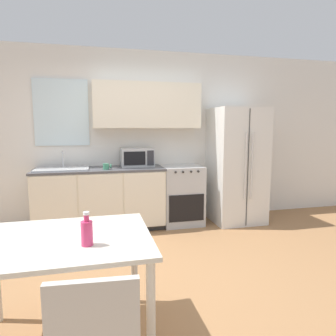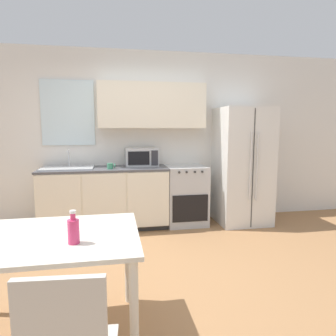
{
  "view_description": "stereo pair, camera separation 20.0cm",
  "coord_description": "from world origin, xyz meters",
  "px_view_note": "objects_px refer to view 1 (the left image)",
  "views": [
    {
      "loc": [
        -0.49,
        -2.84,
        1.51
      ],
      "look_at": [
        0.32,
        0.48,
        1.05
      ],
      "focal_mm": 32.0,
      "sensor_mm": 36.0,
      "label": 1
    },
    {
      "loc": [
        -0.3,
        -2.89,
        1.51
      ],
      "look_at": [
        0.32,
        0.48,
        1.05
      ],
      "focal_mm": 32.0,
      "sensor_mm": 36.0,
      "label": 2
    }
  ],
  "objects_px": {
    "oven_range": "(181,195)",
    "dining_table": "(62,253)",
    "refrigerator": "(236,165)",
    "drink_bottle": "(87,232)",
    "coffee_mug": "(107,166)",
    "microwave": "(137,157)"
  },
  "relations": [
    {
      "from": "microwave",
      "to": "dining_table",
      "type": "xyz_separation_m",
      "value": [
        -0.87,
        -2.52,
        -0.38
      ]
    },
    {
      "from": "oven_range",
      "to": "refrigerator",
      "type": "relative_size",
      "value": 0.51
    },
    {
      "from": "coffee_mug",
      "to": "microwave",
      "type": "bearing_deg",
      "value": 27.7
    },
    {
      "from": "dining_table",
      "to": "drink_bottle",
      "type": "height_order",
      "value": "drink_bottle"
    },
    {
      "from": "oven_range",
      "to": "microwave",
      "type": "relative_size",
      "value": 1.86
    },
    {
      "from": "microwave",
      "to": "dining_table",
      "type": "height_order",
      "value": "microwave"
    },
    {
      "from": "microwave",
      "to": "coffee_mug",
      "type": "xyz_separation_m",
      "value": [
        -0.47,
        -0.25,
        -0.1
      ]
    },
    {
      "from": "dining_table",
      "to": "drink_bottle",
      "type": "xyz_separation_m",
      "value": [
        0.17,
        -0.17,
        0.19
      ]
    },
    {
      "from": "dining_table",
      "to": "coffee_mug",
      "type": "bearing_deg",
      "value": 80.18
    },
    {
      "from": "microwave",
      "to": "coffee_mug",
      "type": "height_order",
      "value": "microwave"
    },
    {
      "from": "coffee_mug",
      "to": "drink_bottle",
      "type": "bearing_deg",
      "value": -95.11
    },
    {
      "from": "drink_bottle",
      "to": "refrigerator",
      "type": "bearing_deg",
      "value": 47.83
    },
    {
      "from": "refrigerator",
      "to": "dining_table",
      "type": "relative_size",
      "value": 1.52
    },
    {
      "from": "oven_range",
      "to": "dining_table",
      "type": "distance_m",
      "value": 2.87
    },
    {
      "from": "refrigerator",
      "to": "dining_table",
      "type": "distance_m",
      "value": 3.39
    },
    {
      "from": "oven_range",
      "to": "coffee_mug",
      "type": "height_order",
      "value": "coffee_mug"
    },
    {
      "from": "refrigerator",
      "to": "drink_bottle",
      "type": "distance_m",
      "value": 3.38
    },
    {
      "from": "oven_range",
      "to": "refrigerator",
      "type": "height_order",
      "value": "refrigerator"
    },
    {
      "from": "microwave",
      "to": "coffee_mug",
      "type": "distance_m",
      "value": 0.54
    },
    {
      "from": "microwave",
      "to": "drink_bottle",
      "type": "height_order",
      "value": "microwave"
    },
    {
      "from": "oven_range",
      "to": "microwave",
      "type": "height_order",
      "value": "microwave"
    },
    {
      "from": "oven_range",
      "to": "refrigerator",
      "type": "distance_m",
      "value": 1.01
    }
  ]
}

